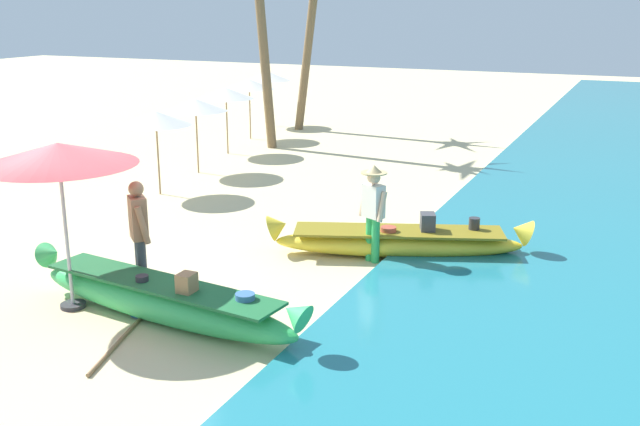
{
  "coord_description": "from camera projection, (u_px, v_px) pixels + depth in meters",
  "views": [
    {
      "loc": [
        7.11,
        -7.96,
        4.23
      ],
      "look_at": [
        2.3,
        2.68,
        0.9
      ],
      "focal_mm": 41.49,
      "sensor_mm": 36.0,
      "label": 1
    }
  ],
  "objects": [
    {
      "name": "boat_green_foreground",
      "position": [
        162.0,
        300.0,
        10.1
      ],
      "size": [
        4.76,
        1.16,
        0.83
      ],
      "color": "#38B760",
      "rests_on": "ground"
    },
    {
      "name": "parasol_row_0",
      "position": [
        156.0,
        118.0,
        16.48
      ],
      "size": [
        1.6,
        1.6,
        1.91
      ],
      "color": "#8E6B47",
      "rests_on": "ground"
    },
    {
      "name": "parasol_row_4",
      "position": [
        268.0,
        76.0,
        25.95
      ],
      "size": [
        1.6,
        1.6,
        1.91
      ],
      "color": "#8E6B47",
      "rests_on": "ground"
    },
    {
      "name": "ground_plane",
      "position": [
        104.0,
        299.0,
        10.95
      ],
      "size": [
        80.0,
        80.0,
        0.0
      ],
      "primitive_type": "plane",
      "color": "beige"
    },
    {
      "name": "patio_umbrella_large",
      "position": [
        58.0,
        155.0,
        10.04
      ],
      "size": [
        2.14,
        2.14,
        2.41
      ],
      "color": "#B7B7BC",
      "rests_on": "ground"
    },
    {
      "name": "person_vendor_hatted",
      "position": [
        373.0,
        207.0,
        12.28
      ],
      "size": [
        0.58,
        0.45,
        1.67
      ],
      "color": "green",
      "rests_on": "ground"
    },
    {
      "name": "boat_yellow_midground",
      "position": [
        399.0,
        241.0,
        12.75
      ],
      "size": [
        4.44,
        2.21,
        0.76
      ],
      "color": "yellow",
      "rests_on": "ground"
    },
    {
      "name": "parasol_row_3",
      "position": [
        249.0,
        84.0,
        23.38
      ],
      "size": [
        1.6,
        1.6,
        1.91
      ],
      "color": "#8E6B47",
      "rests_on": "ground"
    },
    {
      "name": "paddle",
      "position": [
        126.0,
        333.0,
        9.74
      ],
      "size": [
        0.71,
        1.83,
        0.05
      ],
      "color": "#8E6B47",
      "rests_on": "ground"
    },
    {
      "name": "parasol_row_1",
      "position": [
        196.0,
        105.0,
        18.62
      ],
      "size": [
        1.6,
        1.6,
        1.91
      ],
      "color": "#8E6B47",
      "rests_on": "ground"
    },
    {
      "name": "person_tourist_customer",
      "position": [
        139.0,
        232.0,
        10.78
      ],
      "size": [
        0.55,
        0.52,
        1.77
      ],
      "color": "#333842",
      "rests_on": "ground"
    },
    {
      "name": "parasol_row_2",
      "position": [
        226.0,
        93.0,
        21.05
      ],
      "size": [
        1.6,
        1.6,
        1.91
      ],
      "color": "#8E6B47",
      "rests_on": "ground"
    }
  ]
}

